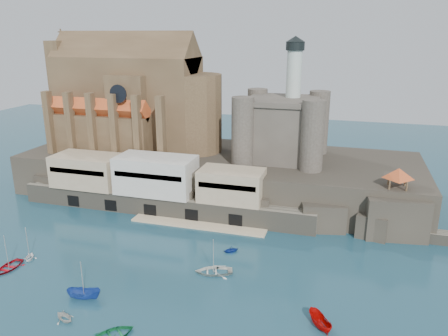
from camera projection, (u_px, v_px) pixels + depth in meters
name	position (u px, v px, depth m)	size (l,w,h in m)	color
ground	(154.00, 265.00, 78.54)	(300.00, 300.00, 0.00)	#173C4D
promontory	(217.00, 174.00, 113.24)	(100.00, 36.00, 10.00)	black
quay	(155.00, 186.00, 100.64)	(70.00, 12.00, 13.05)	#6C6656
church	(134.00, 102.00, 116.85)	(47.00, 25.93, 30.51)	#4E3A24
castle_keep	(283.00, 125.00, 106.48)	(21.20, 21.20, 29.30)	#453F36
rock_outcrop	(393.00, 215.00, 89.78)	(14.50, 10.50, 8.70)	black
pavilion	(398.00, 175.00, 87.35)	(6.40, 6.40, 5.40)	#4E3A24
boat_0	(9.00, 268.00, 77.25)	(4.12, 1.20, 5.77)	#A00913
boat_1	(65.00, 320.00, 63.36)	(2.98, 1.82, 3.46)	beige
boat_2	(84.00, 298.00, 68.59)	(2.07, 2.12, 5.50)	#1D409C
boat_4	(30.00, 259.00, 80.43)	(2.74, 1.67, 3.18)	white
boat_5	(319.00, 326.00, 62.03)	(1.91, 1.96, 5.08)	#B90604
boat_6	(214.00, 273.00, 75.86)	(4.67, 1.35, 6.54)	silver
boat_7	(231.00, 252.00, 83.12)	(2.52, 1.54, 2.92)	navy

